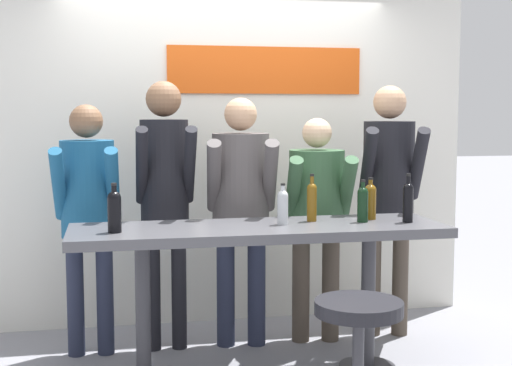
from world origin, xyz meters
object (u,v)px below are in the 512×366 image
object	(u,v)px
person_center_right	(389,181)
wine_bottle_2	(283,205)
bar_stool	(358,345)
person_left	(165,182)
wine_bottle_5	(363,202)
wine_bottle_3	(408,200)
wine_bottle_1	(114,209)
wine_bottle_4	(370,200)
person_far_left	(88,201)
person_center	(317,206)
person_center_left	(241,195)
wine_bottle_0	(312,200)
tasting_table	(259,248)

from	to	relation	value
person_center_right	wine_bottle_2	bearing A→B (deg)	-134.59
bar_stool	person_left	distance (m)	1.86
bar_stool	wine_bottle_5	distance (m)	1.10
bar_stool	wine_bottle_3	size ratio (longest dim) A/B	2.26
wine_bottle_1	wine_bottle_4	distance (m)	1.62
bar_stool	wine_bottle_3	world-z (taller)	wine_bottle_3
person_center_right	wine_bottle_5	bearing A→B (deg)	-112.32
person_far_left	wine_bottle_2	xyz separation A→B (m)	(1.18, -0.62, 0.02)
person_center	person_center_right	world-z (taller)	person_center_right
person_center_left	wine_bottle_3	bearing A→B (deg)	-28.38
person_left	wine_bottle_5	distance (m)	1.34
wine_bottle_1	wine_bottle_4	size ratio (longest dim) A/B	1.05
wine_bottle_1	wine_bottle_2	distance (m)	1.01
person_center_left	wine_bottle_1	bearing A→B (deg)	-133.54
person_center_left	wine_bottle_5	size ratio (longest dim) A/B	6.50
wine_bottle_0	person_center_left	bearing A→B (deg)	125.02
person_center_right	wine_bottle_5	world-z (taller)	person_center_right
person_center	wine_bottle_2	world-z (taller)	person_center
wine_bottle_1	wine_bottle_3	distance (m)	1.80
bar_stool	person_center_right	bearing A→B (deg)	63.14
person_center_left	person_center	size ratio (longest dim) A/B	1.09
person_far_left	wine_bottle_5	world-z (taller)	person_far_left
person_center_right	wine_bottle_3	bearing A→B (deg)	-90.69
person_left	wine_bottle_2	size ratio (longest dim) A/B	7.26
person_left	wine_bottle_3	size ratio (longest dim) A/B	6.03
wine_bottle_2	wine_bottle_3	bearing A→B (deg)	-5.22
person_far_left	person_center_right	size ratio (longest dim) A/B	0.92
person_far_left	wine_bottle_4	size ratio (longest dim) A/B	6.25
wine_bottle_0	wine_bottle_1	size ratio (longest dim) A/B	1.05
bar_stool	person_center_right	xyz separation A→B (m)	(0.75, 1.49, 0.67)
person_center_right	wine_bottle_0	world-z (taller)	person_center_right
person_left	person_center_right	xyz separation A→B (m)	(1.61, -0.00, -0.03)
wine_bottle_3	person_center_left	bearing A→B (deg)	144.07
wine_bottle_0	wine_bottle_4	xyz separation A→B (m)	(0.39, 0.00, -0.01)
bar_stool	person_center	size ratio (longest dim) A/B	0.43
wine_bottle_3	wine_bottle_5	bearing A→B (deg)	166.03
tasting_table	wine_bottle_3	xyz separation A→B (m)	(0.93, -0.06, 0.28)
person_left	wine_bottle_0	distance (m)	1.03
person_left	wine_bottle_1	bearing A→B (deg)	-114.13
tasting_table	wine_bottle_0	distance (m)	0.46
wine_bottle_0	wine_bottle_4	world-z (taller)	wine_bottle_0
person_center_right	wine_bottle_3	distance (m)	0.72
bar_stool	person_center_right	size ratio (longest dim) A/B	0.38
person_center_right	wine_bottle_3	size ratio (longest dim) A/B	5.97
person_center_left	wine_bottle_0	distance (m)	0.63
tasting_table	wine_bottle_0	xyz separation A→B (m)	(0.36, 0.10, 0.27)
person_far_left	person_center	world-z (taller)	person_far_left
person_center_right	wine_bottle_0	size ratio (longest dim) A/B	6.08
wine_bottle_3	person_center	bearing A→B (deg)	120.59
wine_bottle_0	person_center_right	bearing A→B (deg)	36.24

